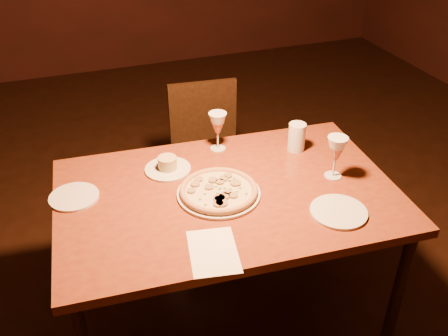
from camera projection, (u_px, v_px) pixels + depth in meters
name	position (u px, v px, depth m)	size (l,w,h in m)	color
floor	(228.00, 326.00, 2.39)	(7.00, 7.00, 0.00)	black
dining_table	(227.00, 204.00, 2.08)	(1.44, 0.99, 0.74)	brown
chair_far	(208.00, 147.00, 2.90)	(0.43, 0.43, 0.82)	black
pizza_plate	(219.00, 191.00, 2.02)	(0.34, 0.34, 0.04)	silver
ramekin_saucer	(168.00, 166.00, 2.17)	(0.20, 0.20, 0.06)	silver
wine_glass_far	(218.00, 131.00, 2.29)	(0.08, 0.08, 0.18)	#B5654B
wine_glass_right	(335.00, 157.00, 2.09)	(0.09, 0.09, 0.19)	#B5654B
water_tumbler	(297.00, 137.00, 2.30)	(0.08, 0.08, 0.13)	silver
side_plate_left	(74.00, 197.00, 2.01)	(0.20, 0.20, 0.01)	silver
side_plate_near	(339.00, 212.00, 1.93)	(0.22, 0.22, 0.01)	silver
menu_card	(213.00, 251.00, 1.74)	(0.17, 0.24, 0.00)	white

